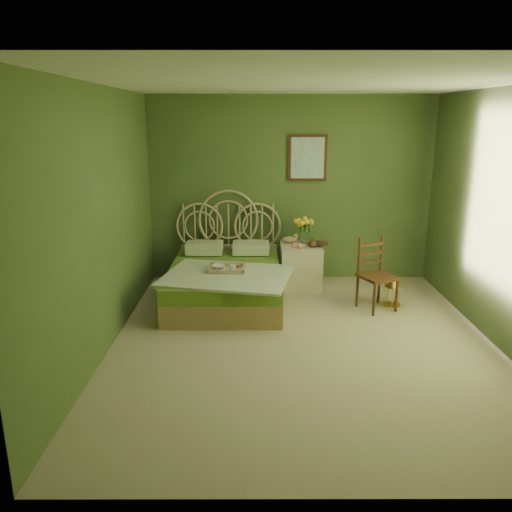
{
  "coord_description": "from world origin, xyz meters",
  "views": [
    {
      "loc": [
        -0.5,
        -4.83,
        2.28
      ],
      "look_at": [
        -0.49,
        1.0,
        0.67
      ],
      "focal_mm": 35.0,
      "sensor_mm": 36.0,
      "label": 1
    }
  ],
  "objects_px": {
    "nightstand": "(301,262)",
    "chair": "(377,269)",
    "birdcage": "(393,293)",
    "bed": "(226,279)"
  },
  "relations": [
    {
      "from": "chair",
      "to": "birdcage",
      "type": "relative_size",
      "value": 2.6
    },
    {
      "from": "nightstand",
      "to": "birdcage",
      "type": "xyz_separation_m",
      "value": [
        1.1,
        -0.71,
        -0.2
      ]
    },
    {
      "from": "bed",
      "to": "birdcage",
      "type": "xyz_separation_m",
      "value": [
        2.12,
        -0.21,
        -0.12
      ]
    },
    {
      "from": "bed",
      "to": "birdcage",
      "type": "relative_size",
      "value": 6.14
    },
    {
      "from": "nightstand",
      "to": "birdcage",
      "type": "distance_m",
      "value": 1.32
    },
    {
      "from": "chair",
      "to": "birdcage",
      "type": "xyz_separation_m",
      "value": [
        0.24,
        0.06,
        -0.33
      ]
    },
    {
      "from": "bed",
      "to": "birdcage",
      "type": "bearing_deg",
      "value": -5.54
    },
    {
      "from": "nightstand",
      "to": "chair",
      "type": "xyz_separation_m",
      "value": [
        0.86,
        -0.77,
        0.13
      ]
    },
    {
      "from": "nightstand",
      "to": "birdcage",
      "type": "bearing_deg",
      "value": -32.75
    },
    {
      "from": "nightstand",
      "to": "birdcage",
      "type": "relative_size",
      "value": 3.04
    }
  ]
}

